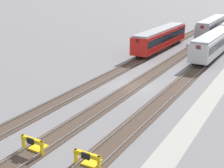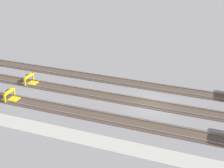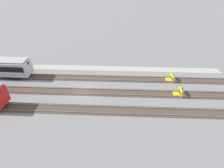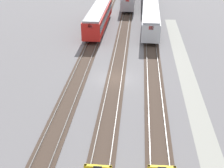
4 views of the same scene
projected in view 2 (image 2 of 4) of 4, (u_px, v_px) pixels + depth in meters
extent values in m
plane|color=slate|center=(153.00, 105.00, 35.61)|extent=(400.00, 400.00, 0.00)
cube|color=#9E9E93|center=(131.00, 148.00, 28.39)|extent=(54.00, 2.00, 0.01)
cube|color=#47382D|center=(142.00, 125.00, 31.80)|extent=(90.00, 2.24, 0.06)
cube|color=slate|center=(144.00, 121.00, 32.36)|extent=(90.00, 0.07, 0.15)
cube|color=slate|center=(141.00, 128.00, 31.15)|extent=(90.00, 0.07, 0.15)
cube|color=#47382D|center=(153.00, 104.00, 35.60)|extent=(90.00, 2.24, 0.06)
cube|color=slate|center=(154.00, 101.00, 36.16)|extent=(90.00, 0.07, 0.15)
cube|color=slate|center=(151.00, 107.00, 34.95)|extent=(90.00, 0.07, 0.15)
cube|color=#47382D|center=(161.00, 88.00, 39.40)|extent=(90.00, 2.24, 0.06)
cube|color=slate|center=(162.00, 85.00, 39.96)|extent=(90.00, 0.07, 0.15)
cube|color=slate|center=(160.00, 89.00, 38.75)|extent=(90.00, 0.07, 0.15)
cube|color=gold|center=(14.00, 92.00, 37.29)|extent=(0.18, 0.18, 1.15)
cube|color=gold|center=(5.00, 98.00, 35.75)|extent=(0.18, 0.18, 1.15)
cube|color=gold|center=(9.00, 92.00, 36.33)|extent=(0.29, 2.01, 0.30)
cube|color=gold|center=(14.00, 99.00, 36.58)|extent=(1.13, 1.11, 0.18)
cube|color=black|center=(8.00, 91.00, 36.38)|extent=(0.14, 0.60, 0.44)
cube|color=gold|center=(33.00, 76.00, 41.18)|extent=(0.18, 0.18, 1.15)
cube|color=gold|center=(25.00, 82.00, 39.66)|extent=(0.18, 0.18, 1.15)
cube|color=gold|center=(28.00, 76.00, 40.23)|extent=(0.26, 2.00, 0.30)
cube|color=gold|center=(33.00, 83.00, 40.46)|extent=(1.11, 1.09, 0.18)
cube|color=black|center=(27.00, 76.00, 40.29)|extent=(0.13, 0.60, 0.44)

